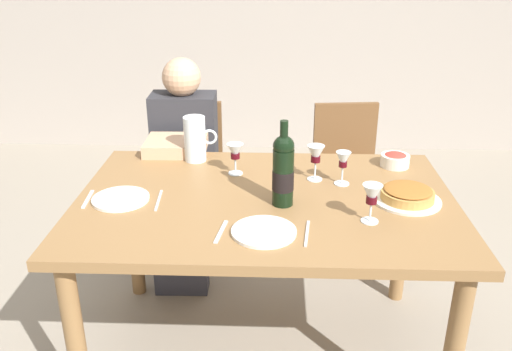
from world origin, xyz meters
name	(u,v)px	position (x,y,z in m)	size (l,w,h in m)	color
ground_plane	(264,349)	(0.00, 0.00, 0.00)	(8.00, 8.00, 0.00)	gray
dining_table	(265,218)	(0.00, 0.00, 0.67)	(1.50, 1.00, 0.76)	olive
wine_bottle	(283,170)	(0.07, -0.05, 0.90)	(0.08, 0.08, 0.34)	black
water_pitcher	(195,141)	(-0.33, 0.39, 0.85)	(0.15, 0.10, 0.21)	silver
baked_tart	(407,195)	(0.55, -0.01, 0.79)	(0.26, 0.26, 0.06)	silver
salad_bowl	(395,159)	(0.58, 0.35, 0.79)	(0.13, 0.13, 0.06)	silver
wine_glass_left_diner	(235,153)	(-0.14, 0.24, 0.86)	(0.07, 0.07, 0.14)	silver
wine_glass_right_diner	(372,196)	(0.38, -0.19, 0.86)	(0.07, 0.07, 0.15)	silver
wine_glass_centre	(316,156)	(0.21, 0.19, 0.87)	(0.07, 0.07, 0.15)	silver
wine_glass_spare	(343,162)	(0.32, 0.14, 0.86)	(0.06, 0.06, 0.14)	silver
dinner_plate_left_setting	(121,199)	(-0.57, -0.05, 0.77)	(0.22, 0.22, 0.01)	white
dinner_plate_right_setting	(264,232)	(0.00, -0.29, 0.77)	(0.23, 0.23, 0.01)	white
fork_left_setting	(88,199)	(-0.70, -0.05, 0.76)	(0.16, 0.01, 0.01)	silver
knife_left_setting	(159,200)	(-0.42, -0.05, 0.76)	(0.18, 0.01, 0.01)	silver
knife_right_setting	(307,233)	(0.15, -0.29, 0.76)	(0.18, 0.01, 0.01)	silver
spoon_right_setting	(221,232)	(-0.15, -0.29, 0.76)	(0.16, 0.01, 0.01)	silver
chair_left	(190,170)	(-0.45, 0.90, 0.50)	(0.41, 0.41, 0.87)	brown
diner_left	(183,166)	(-0.45, 0.67, 0.62)	(0.34, 0.51, 1.16)	#2D2D33
chair_right	(347,172)	(0.44, 0.91, 0.50)	(0.44, 0.44, 0.87)	brown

